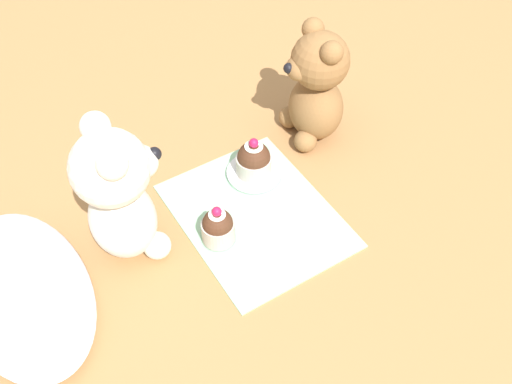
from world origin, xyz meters
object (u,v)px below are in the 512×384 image
cupcake_near_tan_bear (254,160)px  teddy_bear_cream (119,193)px  saucer_plate (254,172)px  teddy_bear_tan (316,87)px  cupcake_near_cream_bear (218,227)px

cupcake_near_tan_bear → teddy_bear_cream: bearing=95.3°
teddy_bear_cream → cupcake_near_tan_bear: bearing=-78.4°
saucer_plate → teddy_bear_tan: bearing=-76.4°
saucer_plate → cupcake_near_cream_bear: bearing=126.5°
saucer_plate → cupcake_near_tan_bear: size_ratio=1.25×
teddy_bear_tan → cupcake_near_cream_bear: (-0.12, 0.25, -0.07)m
teddy_bear_cream → cupcake_near_tan_bear: size_ratio=3.16×
cupcake_near_cream_bear → cupcake_near_tan_bear: (0.08, -0.11, 0.00)m
cupcake_near_tan_bear → teddy_bear_tan: bearing=-76.4°
saucer_plate → cupcake_near_tan_bear: cupcake_near_tan_bear is taller
teddy_bear_tan → saucer_plate: (-0.03, 0.14, -0.09)m
teddy_bear_tan → cupcake_near_cream_bear: bearing=-54.3°
teddy_bear_tan → cupcake_near_tan_bear: bearing=-65.6°
cupcake_near_cream_bear → cupcake_near_tan_bear: size_ratio=0.96×
teddy_bear_tan → cupcake_near_tan_bear: 0.16m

